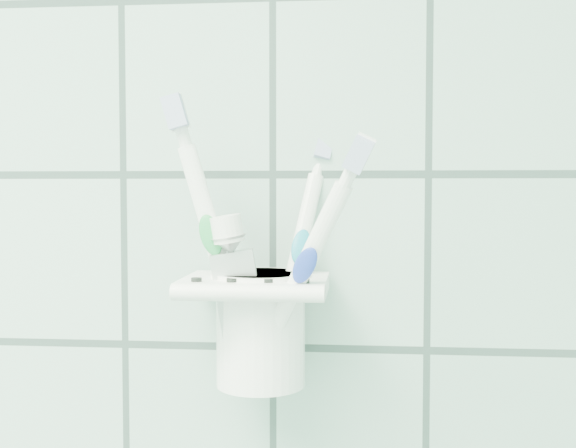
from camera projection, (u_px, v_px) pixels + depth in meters
The scene contains 6 objects.
holder_bracket at pixel (256, 287), 0.56m from camera, with size 0.11×0.10×0.03m.
cup at pixel (261, 324), 0.56m from camera, with size 0.08×0.08×0.09m.
toothbrush_pink at pixel (252, 232), 0.55m from camera, with size 0.06×0.02×0.22m.
toothbrush_blue at pixel (270, 243), 0.54m from camera, with size 0.05×0.07×0.20m.
toothbrush_orange at pixel (251, 242), 0.55m from camera, with size 0.09×0.06×0.20m.
toothpaste_tube at pixel (252, 284), 0.55m from camera, with size 0.05×0.03×0.13m.
Camera 1 is at (0.71, 0.60, 1.38)m, focal length 45.00 mm.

